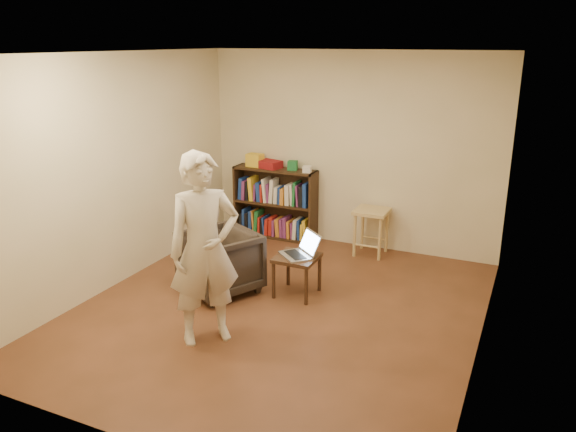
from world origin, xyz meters
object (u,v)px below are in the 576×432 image
at_px(armchair, 219,262).
at_px(person, 204,250).
at_px(side_table, 297,263).
at_px(bookshelf, 276,207).
at_px(laptop, 301,250).
at_px(stool, 371,218).

relative_size(armchair, person, 0.43).
bearing_deg(side_table, bookshelf, 122.56).
distance_m(laptop, person, 1.39).
height_order(bookshelf, stool, bookshelf).
xyz_separation_m(stool, laptop, (-0.36, -1.50, 0.02)).
relative_size(bookshelf, armchair, 1.55).
height_order(side_table, laptop, laptop).
height_order(bookshelf, side_table, bookshelf).
relative_size(bookshelf, stool, 1.95).
xyz_separation_m(armchair, laptop, (0.85, 0.32, 0.16)).
height_order(laptop, person, person).
distance_m(side_table, person, 1.39).
height_order(stool, person, person).
bearing_deg(person, bookshelf, 56.48).
xyz_separation_m(bookshelf, person, (0.68, -2.89, 0.46)).
xyz_separation_m(laptop, person, (-0.41, -1.27, 0.39)).
relative_size(stool, person, 0.34).
bearing_deg(armchair, laptop, 48.63).
xyz_separation_m(bookshelf, stool, (1.45, -0.12, 0.06)).
bearing_deg(side_table, stool, 75.82).
distance_m(armchair, side_table, 0.87).
bearing_deg(stool, armchair, -123.64).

